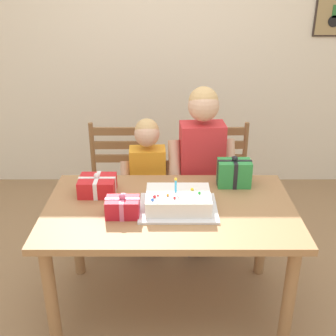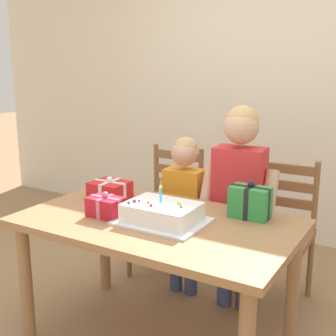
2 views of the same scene
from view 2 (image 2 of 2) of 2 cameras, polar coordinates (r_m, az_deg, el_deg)
The scene contains 10 objects.
back_wall at distance 3.94m, azimuth 13.70°, elevation 9.79°, with size 6.40×0.11×2.60m.
dining_table at distance 2.37m, azimuth -1.40°, elevation -8.82°, with size 1.43×0.84×0.73m.
birthday_cake at distance 2.28m, azimuth -0.76°, elevation -5.82°, with size 0.44×0.34×0.19m.
gift_box_red_large at distance 2.39m, azimuth -7.98°, elevation -4.93°, with size 0.19×0.13×0.14m.
gift_box_beside_cake at distance 2.38m, azimuth 10.43°, elevation -4.31°, with size 0.21×0.13×0.20m.
gift_box_corner_small at distance 2.69m, azimuth -7.43°, elevation -2.81°, with size 0.22×0.19×0.14m.
chair_left at distance 3.27m, azimuth -0.00°, elevation -5.48°, with size 0.42×0.42×0.92m.
chair_right at distance 2.96m, azimuth 13.81°, elevation -7.95°, with size 0.43×0.43×0.92m.
child_older at distance 2.71m, azimuth 9.04°, elevation -2.71°, with size 0.48×0.28×1.28m.
child_younger at distance 2.90m, azimuth 2.06°, elevation -4.20°, with size 0.39×0.23×1.07m.
Camera 2 is at (1.17, -1.86, 1.53)m, focal length 47.73 mm.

